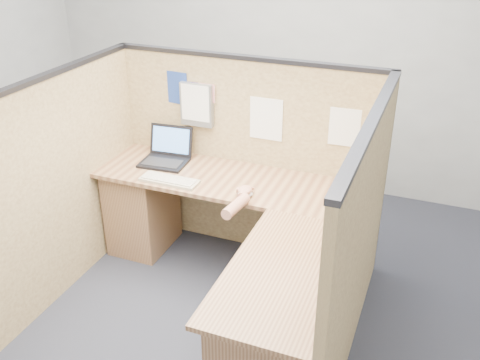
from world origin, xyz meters
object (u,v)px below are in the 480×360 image
at_px(l_desk, 234,254).
at_px(keyboard, 169,180).
at_px(laptop, 168,153).
at_px(mouse, 245,193).

bearing_deg(l_desk, keyboard, 161.39).
bearing_deg(laptop, l_desk, -38.85).
relative_size(laptop, keyboard, 0.85).
relative_size(l_desk, mouse, 18.04).
height_order(keyboard, mouse, mouse).
xyz_separation_m(laptop, mouse, (0.75, -0.31, -0.04)).
distance_m(laptop, mouse, 0.81).
bearing_deg(l_desk, mouse, 89.11).
relative_size(l_desk, laptop, 5.46).
bearing_deg(keyboard, laptop, 120.04).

